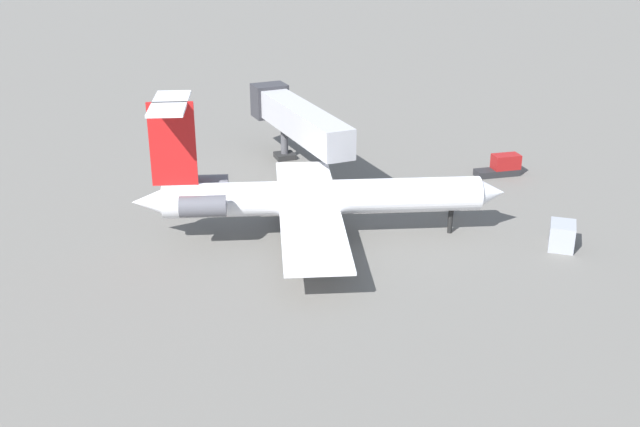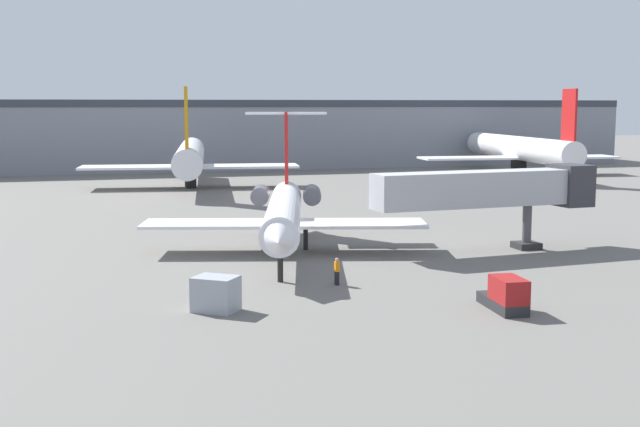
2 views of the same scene
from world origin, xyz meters
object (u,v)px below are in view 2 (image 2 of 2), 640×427
at_px(ground_crew_marshaller, 337,271).
at_px(cargo_container_uld, 216,294).
at_px(parked_airliner_west_mid, 190,157).
at_px(regional_jet, 284,209).
at_px(baggage_tug_lead, 506,296).
at_px(parked_airliner_centre, 520,149).
at_px(jet_bridge, 497,189).

relative_size(ground_crew_marshaller, cargo_container_uld, 0.59).
bearing_deg(parked_airliner_west_mid, ground_crew_marshaller, -89.02).
height_order(regional_jet, baggage_tug_lead, regional_jet).
relative_size(baggage_tug_lead, parked_airliner_west_mid, 0.12).
xyz_separation_m(regional_jet, ground_crew_marshaller, (0.44, -11.97, -2.39)).
relative_size(cargo_container_uld, parked_airliner_west_mid, 0.08).
xyz_separation_m(cargo_container_uld, parked_airliner_centre, (58.80, 72.27, 3.21)).
xyz_separation_m(regional_jet, cargo_container_uld, (-7.71, -16.40, -2.30)).
bearing_deg(ground_crew_marshaller, parked_airliner_centre, 53.25).
bearing_deg(parked_airliner_west_mid, baggage_tug_lead, -83.71).
relative_size(regional_jet, baggage_tug_lead, 6.51).
bearing_deg(jet_bridge, regional_jet, 166.13).
bearing_deg(parked_airliner_west_mid, regional_jet, -89.28).
relative_size(jet_bridge, cargo_container_uld, 6.30).
height_order(jet_bridge, baggage_tug_lead, jet_bridge).
height_order(jet_bridge, parked_airliner_west_mid, parked_airliner_west_mid).
bearing_deg(cargo_container_uld, ground_crew_marshaller, 28.54).
height_order(baggage_tug_lead, parked_airliner_west_mid, parked_airliner_west_mid).
xyz_separation_m(cargo_container_uld, parked_airliner_west_mid, (7.07, 67.06, 3.16)).
bearing_deg(baggage_tug_lead, parked_airliner_centre, 60.18).
bearing_deg(baggage_tug_lead, cargo_container_uld, 164.03).
height_order(baggage_tug_lead, parked_airliner_centre, parked_airliner_centre).
relative_size(regional_jet, ground_crew_marshaller, 15.83).
xyz_separation_m(ground_crew_marshaller, parked_airliner_west_mid, (-1.07, 62.62, 3.25)).
height_order(regional_jet, parked_airliner_centre, parked_airliner_centre).
bearing_deg(ground_crew_marshaller, cargo_container_uld, -151.46).
xyz_separation_m(ground_crew_marshaller, cargo_container_uld, (-8.15, -4.43, 0.08)).
xyz_separation_m(jet_bridge, parked_airliner_west_mid, (-16.17, 54.49, -0.59)).
height_order(regional_jet, ground_crew_marshaller, regional_jet).
height_order(jet_bridge, cargo_container_uld, jet_bridge).
distance_m(regional_jet, ground_crew_marshaller, 12.22).
distance_m(ground_crew_marshaller, baggage_tug_lead, 11.04).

